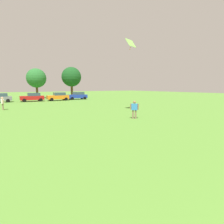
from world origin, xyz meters
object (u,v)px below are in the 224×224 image
Objects in this scene: bystander_near_trees at (3,102)px; parked_car_blue_3 at (78,96)px; kite at (131,43)px; tree_right at (36,78)px; parked_car_orange_2 at (58,96)px; adult_bystander at (134,108)px; parked_car_red_1 at (32,97)px; tree_far_right at (71,77)px.

parked_car_blue_3 is (14.64, 12.90, -0.11)m from bystander_near_trees.
bystander_near_trees is 1.08× the size of kite.
bystander_near_trees is at bearing -108.88° from tree_right.
bystander_near_trees is 17.09m from kite.
parked_car_orange_2 is at bearing -47.59° from bystander_near_trees.
parked_car_orange_2 is 1.00× the size of parked_car_blue_3.
tree_right reaches higher than adult_bystander.
tree_right is at bearing 132.62° from adult_bystander.
parked_car_orange_2 is at bearing -75.78° from tree_right.
kite is 22.60m from parked_car_orange_2.
parked_car_red_1 is at bearing 139.54° from adult_bystander.
kite is at bearing 96.78° from parked_car_orange_2.
parked_car_orange_2 is (-2.55, 21.41, -6.78)m from kite.
parked_car_red_1 is (-5.05, 25.61, -0.12)m from adult_bystander.
adult_bystander is 0.38× the size of parked_car_orange_2.
tree_far_right is (3.58, 30.60, -2.19)m from kite.
parked_car_red_1 is 14.96m from tree_far_right.
adult_bystander is 26.68m from parked_car_blue_3.
bystander_near_trees is 23.54m from tree_right.
tree_far_right is (1.53, 8.26, 4.58)m from parked_car_blue_3.
parked_car_orange_2 is at bearing 11.50° from parked_car_blue_3.
adult_bystander is 25.36m from parked_car_orange_2.
parked_car_red_1 is 9.58m from parked_car_blue_3.
bystander_near_trees is at bearing 143.13° from kite.
bystander_near_trees is 15.62m from parked_car_orange_2.
parked_car_blue_3 is (4.60, 0.94, 0.00)m from parked_car_orange_2.
bystander_near_trees is (-10.12, 13.39, -0.00)m from adult_bystander.
bystander_near_trees is 13.23m from parked_car_red_1.
kite is at bearing 109.12° from parked_car_red_1.
tree_right reaches higher than parked_car_red_1.
kite is 23.44m from parked_car_blue_3.
tree_right is (7.51, 21.96, 3.97)m from bystander_near_trees.
parked_car_red_1 is (5.08, 12.22, -0.11)m from bystander_near_trees.
adult_bystander is 16.79m from bystander_near_trees.
parked_car_red_1 and parked_car_orange_2 have the same top height.
tree_right is at bearing -26.47° from bystander_near_trees.
adult_bystander reaches higher than bystander_near_trees.
bystander_near_trees is 0.38× the size of parked_car_orange_2.
kite is 31.92m from tree_right.
bystander_near_trees is 0.38× the size of parked_car_red_1.
adult_bystander is 0.38× the size of parked_car_blue_3.
parked_car_blue_3 is (9.56, 0.68, 0.00)m from parked_car_red_1.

